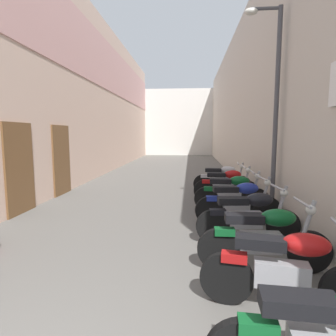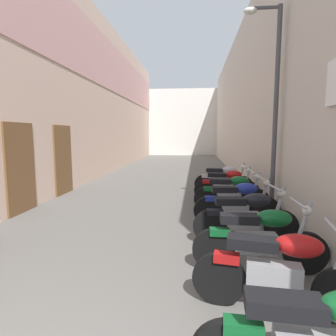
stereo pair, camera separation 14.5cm
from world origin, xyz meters
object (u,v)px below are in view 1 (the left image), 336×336
at_px(motorcycle_second, 287,268).
at_px(motorcycle_third, 265,237).
at_px(motorcycle_seventh, 226,184).
at_px(motorcycle_fifth, 239,201).
at_px(street_lamp, 272,99).
at_px(motorcycle_fourth, 249,215).
at_px(motorcycle_eighth, 222,178).
at_px(motorcycle_sixth, 232,192).

relative_size(motorcycle_second, motorcycle_third, 0.99).
distance_m(motorcycle_second, motorcycle_seventh, 5.07).
distance_m(motorcycle_fifth, street_lamp, 2.31).
xyz_separation_m(motorcycle_fourth, motorcycle_eighth, (-0.00, 4.12, 0.00)).
xyz_separation_m(motorcycle_fourth, motorcycle_seventh, (0.00, 3.11, 0.00)).
relative_size(motorcycle_sixth, street_lamp, 0.41).
xyz_separation_m(motorcycle_sixth, motorcycle_seventh, (0.00, 1.10, 0.00)).
bearing_deg(motorcycle_sixth, motorcycle_eighth, 90.00).
height_order(motorcycle_fourth, motorcycle_fifth, same).
xyz_separation_m(motorcycle_fifth, street_lamp, (0.70, 0.35, 2.17)).
bearing_deg(motorcycle_third, motorcycle_fourth, 90.00).
height_order(motorcycle_third, motorcycle_eighth, same).
bearing_deg(motorcycle_seventh, motorcycle_sixth, -90.00).
height_order(motorcycle_fourth, motorcycle_eighth, same).
relative_size(motorcycle_fourth, motorcycle_sixth, 1.00).
xyz_separation_m(motorcycle_second, motorcycle_seventh, (0.00, 5.07, 0.00)).
height_order(motorcycle_third, motorcycle_seventh, same).
bearing_deg(motorcycle_second, motorcycle_eighth, 90.00).
relative_size(motorcycle_fourth, motorcycle_fifth, 1.00).
distance_m(motorcycle_fifth, motorcycle_seventh, 2.07).
bearing_deg(motorcycle_sixth, motorcycle_second, -90.00).
bearing_deg(motorcycle_seventh, street_lamp, -67.97).
relative_size(motorcycle_fifth, street_lamp, 0.41).
bearing_deg(motorcycle_fourth, street_lamp, 63.29).
distance_m(motorcycle_second, street_lamp, 4.05).
height_order(motorcycle_second, motorcycle_eighth, same).
xyz_separation_m(motorcycle_fourth, motorcycle_sixth, (0.00, 2.02, 0.00)).
bearing_deg(street_lamp, motorcycle_eighth, 104.33).
bearing_deg(street_lamp, motorcycle_sixth, 138.00).
bearing_deg(motorcycle_sixth, motorcycle_third, -90.00).
xyz_separation_m(motorcycle_seventh, street_lamp, (0.70, -1.73, 2.17)).
distance_m(motorcycle_fourth, motorcycle_seventh, 3.11).
distance_m(motorcycle_third, street_lamp, 3.33).
bearing_deg(motorcycle_third, motorcycle_fifth, 90.00).
distance_m(motorcycle_second, motorcycle_fifth, 3.00).
bearing_deg(motorcycle_eighth, motorcycle_fifth, -90.00).
bearing_deg(motorcycle_second, motorcycle_fifth, 90.00).
relative_size(motorcycle_third, motorcycle_fifth, 1.00).
xyz_separation_m(motorcycle_second, motorcycle_eighth, (0.00, 6.08, 0.00)).
xyz_separation_m(motorcycle_sixth, motorcycle_eighth, (-0.00, 2.10, 0.00)).
distance_m(motorcycle_eighth, street_lamp, 3.56).
distance_m(motorcycle_second, motorcycle_eighth, 6.08).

